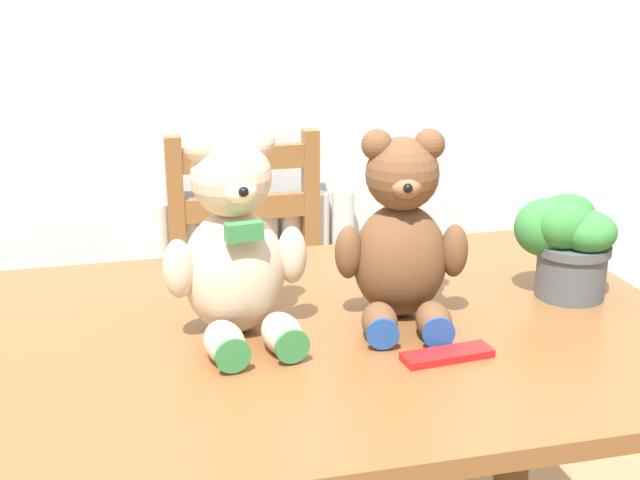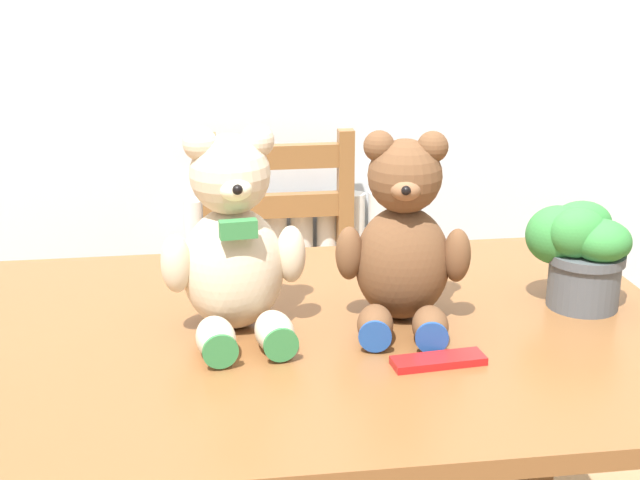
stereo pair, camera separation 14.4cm
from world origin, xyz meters
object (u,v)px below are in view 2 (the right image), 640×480
Objects in this scene: teddy_bear_right at (403,242)px; chocolate_bar at (438,361)px; potted_plant at (581,248)px; wooden_chair_behind at (285,311)px; teddy_bear_left at (233,246)px.

chocolate_bar is (0.02, -0.17, -0.13)m from teddy_bear_right.
potted_plant is 0.37m from chocolate_bar.
chocolate_bar is (0.14, -0.89, 0.28)m from wooden_chair_behind.
potted_plant is at bearing 32.59° from chocolate_bar.
potted_plant is 1.28× the size of chocolate_bar.
wooden_chair_behind reaches higher than chocolate_bar.
teddy_bear_left is at bearing 149.53° from chocolate_bar.
potted_plant is (0.59, 0.02, -0.04)m from teddy_bear_left.
teddy_bear_right reaches higher than chocolate_bar.
wooden_chair_behind is 2.60× the size of teddy_bear_left.
potted_plant is at bearing 122.30° from wooden_chair_behind.
wooden_chair_behind is 4.82× the size of potted_plant.
wooden_chair_behind is 0.91m from potted_plant.
teddy_bear_right reaches higher than wooden_chair_behind.
teddy_bear_left reaches higher than teddy_bear_right.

